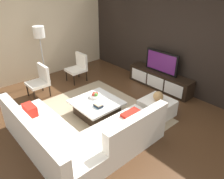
# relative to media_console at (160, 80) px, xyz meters

# --- Properties ---
(ground_plane) EXTENTS (14.00, 14.00, 0.00)m
(ground_plane) POSITION_rel_media_console_xyz_m (0.00, -2.40, -0.25)
(ground_plane) COLOR #4C301C
(feature_wall_back) EXTENTS (6.40, 0.12, 2.80)m
(feature_wall_back) POSITION_rel_media_console_xyz_m (0.00, 0.30, 1.15)
(feature_wall_back) COLOR black
(feature_wall_back) RESTS_ON ground
(side_wall_left) EXTENTS (0.12, 5.20, 2.80)m
(side_wall_left) POSITION_rel_media_console_xyz_m (-3.20, -2.20, 1.15)
(side_wall_left) COLOR beige
(side_wall_left) RESTS_ON ground
(area_rug) EXTENTS (2.98, 2.68, 0.01)m
(area_rug) POSITION_rel_media_console_xyz_m (-0.10, -2.40, -0.24)
(area_rug) COLOR tan
(area_rug) RESTS_ON ground
(media_console) EXTENTS (2.04, 0.45, 0.50)m
(media_console) POSITION_rel_media_console_xyz_m (0.00, 0.00, 0.00)
(media_console) COLOR black
(media_console) RESTS_ON ground
(television) EXTENTS (1.06, 0.06, 0.63)m
(television) POSITION_rel_media_console_xyz_m (0.00, 0.00, 0.56)
(television) COLOR black
(television) RESTS_ON media_console
(sectional_couch) EXTENTS (2.54, 2.37, 0.82)m
(sectional_couch) POSITION_rel_media_console_xyz_m (0.53, -3.28, 0.03)
(sectional_couch) COLOR white
(sectional_couch) RESTS_ON ground
(coffee_table) EXTENTS (1.04, 1.01, 0.38)m
(coffee_table) POSITION_rel_media_console_xyz_m (-0.10, -2.30, -0.05)
(coffee_table) COLOR black
(coffee_table) RESTS_ON ground
(accent_chair_near) EXTENTS (0.54, 0.52, 0.87)m
(accent_chair_near) POSITION_rel_media_console_xyz_m (-1.91, -2.82, 0.24)
(accent_chair_near) COLOR black
(accent_chair_near) RESTS_ON ground
(floor_lamp) EXTENTS (0.32, 0.32, 1.74)m
(floor_lamp) POSITION_rel_media_console_xyz_m (-2.61, -2.36, 1.22)
(floor_lamp) COLOR #A5A5AA
(floor_lamp) RESTS_ON ground
(ottoman) EXTENTS (0.70, 0.70, 0.40)m
(ottoman) POSITION_rel_media_console_xyz_m (0.86, -1.22, -0.05)
(ottoman) COLOR white
(ottoman) RESTS_ON ground
(fruit_bowl) EXTENTS (0.28, 0.28, 0.14)m
(fruit_bowl) POSITION_rel_media_console_xyz_m (-0.28, -2.20, 0.18)
(fruit_bowl) COLOR silver
(fruit_bowl) RESTS_ON coffee_table
(accent_chair_far) EXTENTS (0.53, 0.54, 0.87)m
(accent_chair_far) POSITION_rel_media_console_xyz_m (-2.03, -1.49, 0.24)
(accent_chair_far) COLOR black
(accent_chair_far) RESTS_ON ground
(decorative_ball) EXTENTS (0.24, 0.24, 0.24)m
(decorative_ball) POSITION_rel_media_console_xyz_m (0.86, -1.22, 0.27)
(decorative_ball) COLOR #AD8451
(decorative_ball) RESTS_ON ottoman
(book_stack) EXTENTS (0.21, 0.15, 0.08)m
(book_stack) POSITION_rel_media_console_xyz_m (0.12, -2.42, 0.17)
(book_stack) COLOR #2D516B
(book_stack) RESTS_ON coffee_table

